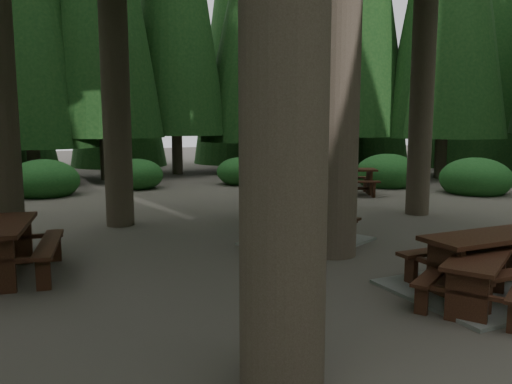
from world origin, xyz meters
TOP-DOWN VIEW (x-y plane):
  - ground at (0.00, 0.00)m, footprint 80.00×80.00m
  - picnic_table_a at (1.16, -2.54)m, footprint 2.75×2.41m
  - picnic_table_b at (-4.38, 2.03)m, footprint 2.14×2.38m
  - picnic_table_c at (1.02, 1.17)m, footprint 2.67×2.39m
  - picnic_table_d at (6.57, 5.77)m, footprint 2.58×2.48m
  - picnic_table_e at (0.49, -2.83)m, footprint 1.93×1.76m
  - shrub_ring at (0.70, 0.75)m, footprint 23.86×24.64m

SIDE VIEW (x-z plane):
  - ground at x=0.00m, z-range 0.00..0.00m
  - picnic_table_c at x=1.02m, z-range -0.12..0.64m
  - picnic_table_a at x=1.16m, z-range -0.13..0.71m
  - shrub_ring at x=0.70m, z-range -0.35..1.15m
  - picnic_table_e at x=0.49m, z-range 0.11..0.79m
  - picnic_table_b at x=-4.38m, z-range 0.14..1.00m
  - picnic_table_d at x=6.57m, z-range 0.14..1.01m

